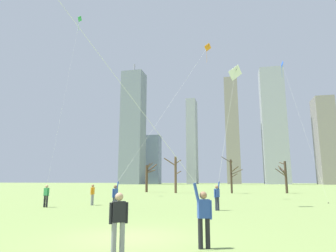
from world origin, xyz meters
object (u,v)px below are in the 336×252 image
object	(u,v)px
bare_tree_right_of_center	(147,177)
distant_kite_low_near_trees_green	(77,34)
bare_tree_left_of_center	(232,175)
distant_kite_drifting_left_blue	(286,76)
bystander_watching_nearby	(119,220)
bare_tree_far_right_edge	(175,173)
bystander_strolling_midfield	(46,195)
bystander_far_off_by_trees	(92,194)
kite_flyer_midfield_center_orange	(135,164)
kite_flyer_midfield_right_yellow	(171,168)
bare_tree_leftmost	(285,176)
kite_flyer_far_back_white	(221,167)

from	to	relation	value
bare_tree_right_of_center	distant_kite_low_near_trees_green	bearing A→B (deg)	-108.73
bare_tree_left_of_center	distant_kite_drifting_left_blue	bearing A→B (deg)	-64.54
distant_kite_low_near_trees_green	distant_kite_drifting_left_blue	world-z (taller)	distant_kite_low_near_trees_green
bystander_watching_nearby	bare_tree_far_right_edge	world-z (taller)	bare_tree_far_right_edge
bare_tree_far_right_edge	bystander_strolling_midfield	bearing A→B (deg)	-99.61
bare_tree_left_of_center	bystander_far_off_by_trees	bearing A→B (deg)	-113.35
kite_flyer_midfield_center_orange	bystander_strolling_midfield	size ratio (longest dim) A/B	10.66
kite_flyer_midfield_right_yellow	bare_tree_left_of_center	distance (m)	37.79
bystander_far_off_by_trees	distant_kite_low_near_trees_green	size ratio (longest dim) A/B	0.07
bare_tree_leftmost	bare_tree_left_of_center	xyz separation A→B (m)	(-8.01, -2.04, 0.16)
bare_tree_left_of_center	distant_kite_low_near_trees_green	bearing A→B (deg)	-143.41
bystander_watching_nearby	bare_tree_far_right_edge	distance (m)	38.18
bystander_far_off_by_trees	distant_kite_low_near_trees_green	distance (m)	24.20
kite_flyer_midfield_right_yellow	distant_kite_low_near_trees_green	size ratio (longest dim) A/B	0.52
bare_tree_far_right_edge	bare_tree_left_of_center	world-z (taller)	bare_tree_far_right_edge
bare_tree_far_right_edge	bare_tree_leftmost	xyz separation A→B (m)	(16.61, 3.09, -0.36)
kite_flyer_midfield_center_orange	bare_tree_far_right_edge	bearing A→B (deg)	94.84
distant_kite_drifting_left_blue	bare_tree_far_right_edge	size ratio (longest dim) A/B	2.72
bystander_watching_nearby	bare_tree_left_of_center	size ratio (longest dim) A/B	0.29
kite_flyer_midfield_center_orange	kite_flyer_midfield_right_yellow	bearing A→B (deg)	-65.87
bystander_watching_nearby	bare_tree_right_of_center	bearing A→B (deg)	106.06
bystander_far_off_by_trees	bare_tree_left_of_center	size ratio (longest dim) A/B	0.29
distant_kite_low_near_trees_green	bare_tree_right_of_center	bearing A→B (deg)	71.27
kite_flyer_midfield_center_orange	bystander_far_off_by_trees	size ratio (longest dim) A/B	10.66
bystander_far_off_by_trees	distant_kite_drifting_left_blue	xyz separation A→B (m)	(17.03, 10.76, 12.32)
kite_flyer_midfield_right_yellow	kite_flyer_far_back_white	bearing A→B (deg)	85.80
distant_kite_low_near_trees_green	bare_tree_leftmost	distance (m)	36.63
distant_kite_drifting_left_blue	bare_tree_far_right_edge	bearing A→B (deg)	140.18
kite_flyer_midfield_right_yellow	bare_tree_leftmost	world-z (taller)	kite_flyer_midfield_right_yellow
kite_flyer_midfield_right_yellow	bare_tree_leftmost	xyz separation A→B (m)	(9.16, 39.80, 0.36)
bystander_watching_nearby	bare_tree_far_right_edge	bearing A→B (deg)	99.41
bare_tree_left_of_center	bare_tree_leftmost	bearing A→B (deg)	14.25
bare_tree_leftmost	bare_tree_left_of_center	bearing A→B (deg)	-165.75
kite_flyer_far_back_white	bystander_strolling_midfield	bearing A→B (deg)	-174.71
kite_flyer_midfield_right_yellow	bare_tree_far_right_edge	bearing A→B (deg)	101.48
bystander_strolling_midfield	bare_tree_right_of_center	world-z (taller)	bare_tree_right_of_center
distant_kite_drifting_left_blue	distant_kite_low_near_trees_green	bearing A→B (deg)	-178.73
bare_tree_far_right_edge	kite_flyer_midfield_right_yellow	bearing A→B (deg)	-78.52
kite_flyer_far_back_white	bystander_far_off_by_trees	world-z (taller)	kite_flyer_far_back_white
kite_flyer_midfield_right_yellow	bystander_watching_nearby	size ratio (longest dim) A/B	7.71
bare_tree_right_of_center	kite_flyer_far_back_white	bearing A→B (deg)	-63.26
bystander_far_off_by_trees	bystander_watching_nearby	distance (m)	16.44
distant_kite_drifting_left_blue	kite_flyer_midfield_right_yellow	bearing A→B (deg)	-107.57
distant_kite_low_near_trees_green	bare_tree_right_of_center	world-z (taller)	distant_kite_low_near_trees_green
kite_flyer_far_back_white	distant_kite_drifting_left_blue	distance (m)	17.27
bystander_strolling_midfield	bare_tree_far_right_edge	world-z (taller)	bare_tree_far_right_edge
bystander_watching_nearby	bare_tree_left_of_center	distance (m)	38.79
kite_flyer_far_back_white	bystander_strolling_midfield	xyz separation A→B (m)	(-12.71, -1.18, -1.97)
kite_flyer_midfield_right_yellow	bare_tree_far_right_edge	size ratio (longest dim) A/B	2.22
kite_flyer_midfield_right_yellow	bare_tree_left_of_center	bearing A→B (deg)	88.27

